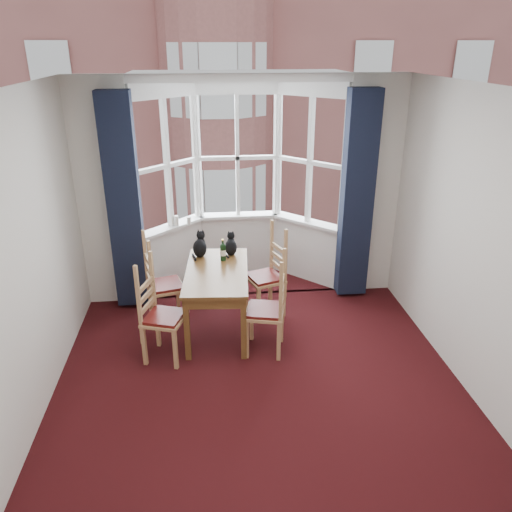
{
  "coord_description": "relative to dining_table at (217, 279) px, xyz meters",
  "views": [
    {
      "loc": [
        -0.45,
        -3.75,
        3.12
      ],
      "look_at": [
        0.05,
        1.05,
        1.05
      ],
      "focal_mm": 35.0,
      "sensor_mm": 36.0,
      "label": 1
    }
  ],
  "objects": [
    {
      "name": "cat_left",
      "position": [
        -0.18,
        0.44,
        0.23
      ],
      "size": [
        0.21,
        0.26,
        0.32
      ],
      "color": "black",
      "rests_on": "dining_table"
    },
    {
      "name": "curtain_right",
      "position": [
        1.78,
        0.72,
        0.69
      ],
      "size": [
        0.38,
        0.22,
        2.6
      ],
      "primitive_type": "cube",
      "color": "black",
      "rests_on": "floor"
    },
    {
      "name": "wall_back_pier_right",
      "position": [
        2.01,
        0.9,
        0.74
      ],
      "size": [
        0.7,
        0.12,
        2.8
      ],
      "primitive_type": "cube",
      "color": "silver",
      "rests_on": "floor"
    },
    {
      "name": "chair_right_near",
      "position": [
        0.58,
        -0.5,
        -0.18
      ],
      "size": [
        0.49,
        0.5,
        0.92
      ],
      "color": "tan",
      "rests_on": "floor"
    },
    {
      "name": "chair_right_far",
      "position": [
        0.68,
        0.37,
        -0.18
      ],
      "size": [
        0.52,
        0.53,
        0.92
      ],
      "color": "tan",
      "rests_on": "floor"
    },
    {
      "name": "chair_left_far",
      "position": [
        -0.69,
        0.22,
        -0.18
      ],
      "size": [
        0.49,
        0.51,
        0.92
      ],
      "color": "tan",
      "rests_on": "floor"
    },
    {
      "name": "wall_near",
      "position": [
        0.36,
        -3.6,
        0.74
      ],
      "size": [
        4.0,
        0.0,
        4.0
      ],
      "primitive_type": "plane",
      "rotation": [
        -1.57,
        0.0,
        0.0
      ],
      "color": "silver",
      "rests_on": "floor"
    },
    {
      "name": "tenement_building",
      "position": [
        0.36,
        12.66,
        0.94
      ],
      "size": [
        18.4,
        7.8,
        15.2
      ],
      "color": "#A55C55",
      "rests_on": "street"
    },
    {
      "name": "candle_tall",
      "position": [
        -0.49,
        1.25,
        0.28
      ],
      "size": [
        0.06,
        0.06,
        0.14
      ],
      "primitive_type": "cylinder",
      "color": "white",
      "rests_on": "bay_window"
    },
    {
      "name": "bay_window",
      "position": [
        0.36,
        1.4,
        0.74
      ],
      "size": [
        2.76,
        0.94,
        2.8
      ],
      "color": "white",
      "rests_on": "floor"
    },
    {
      "name": "candle_short",
      "position": [
        -0.32,
        1.28,
        0.27
      ],
      "size": [
        0.06,
        0.06,
        0.11
      ],
      "primitive_type": "cylinder",
      "color": "white",
      "rests_on": "bay_window"
    },
    {
      "name": "chair_left_near",
      "position": [
        -0.65,
        -0.48,
        -0.18
      ],
      "size": [
        0.51,
        0.52,
        0.92
      ],
      "color": "tan",
      "rests_on": "floor"
    },
    {
      "name": "dining_table",
      "position": [
        0.0,
        0.0,
        0.0
      ],
      "size": [
        0.79,
        1.34,
        0.76
      ],
      "color": "brown",
      "rests_on": "floor"
    },
    {
      "name": "wall_left",
      "position": [
        -1.64,
        -1.35,
        0.74
      ],
      "size": [
        0.0,
        4.5,
        4.5
      ],
      "primitive_type": "plane",
      "rotation": [
        1.57,
        0.0,
        1.57
      ],
      "color": "silver",
      "rests_on": "floor"
    },
    {
      "name": "cat_right",
      "position": [
        0.19,
        0.45,
        0.21
      ],
      "size": [
        0.16,
        0.22,
        0.28
      ],
      "color": "black",
      "rests_on": "dining_table"
    },
    {
      "name": "floor",
      "position": [
        0.36,
        -1.35,
        -0.66
      ],
      "size": [
        4.5,
        4.5,
        0.0
      ],
      "primitive_type": "plane",
      "color": "black",
      "rests_on": "ground"
    },
    {
      "name": "street",
      "position": [
        0.36,
        30.9,
        -6.66
      ],
      "size": [
        80.0,
        80.0,
        0.0
      ],
      "primitive_type": "plane",
      "color": "#333335",
      "rests_on": "ground"
    },
    {
      "name": "wall_back_pier_left",
      "position": [
        -1.29,
        0.9,
        0.74
      ],
      "size": [
        0.7,
        0.12,
        2.8
      ],
      "primitive_type": "cube",
      "color": "silver",
      "rests_on": "floor"
    },
    {
      "name": "wine_bottle",
      "position": [
        0.09,
        0.28,
        0.22
      ],
      "size": [
        0.07,
        0.07,
        0.26
      ],
      "color": "black",
      "rests_on": "dining_table"
    },
    {
      "name": "wall_right",
      "position": [
        2.36,
        -1.35,
        0.74
      ],
      "size": [
        0.0,
        4.5,
        4.5
      ],
      "primitive_type": "plane",
      "rotation": [
        1.57,
        0.0,
        -1.57
      ],
      "color": "silver",
      "rests_on": "floor"
    },
    {
      "name": "curtain_left",
      "position": [
        -1.06,
        0.72,
        0.69
      ],
      "size": [
        0.38,
        0.22,
        2.6
      ],
      "primitive_type": "cube",
      "color": "black",
      "rests_on": "floor"
    },
    {
      "name": "ceiling",
      "position": [
        0.36,
        -1.35,
        2.14
      ],
      "size": [
        4.5,
        4.5,
        0.0
      ],
      "primitive_type": "plane",
      "rotation": [
        3.14,
        0.0,
        0.0
      ],
      "color": "white",
      "rests_on": "floor"
    }
  ]
}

